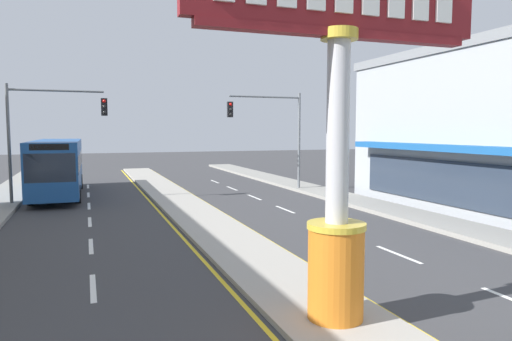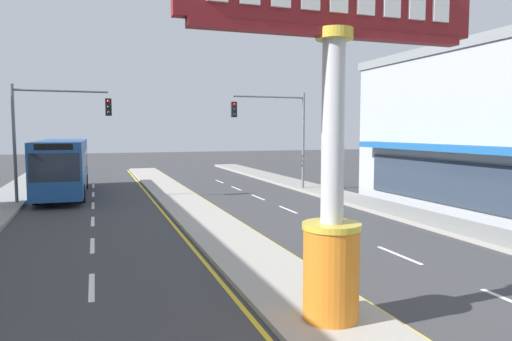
# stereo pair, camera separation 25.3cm
# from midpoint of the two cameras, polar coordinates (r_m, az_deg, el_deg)

# --- Properties ---
(median_strip) EXTENTS (2.40, 52.00, 0.14)m
(median_strip) POSITION_cam_midpoint_polar(r_m,az_deg,el_deg) (21.53, -6.87, -5.24)
(median_strip) COLOR #A39E93
(median_strip) RESTS_ON ground
(sidewalk_right) EXTENTS (2.30, 60.00, 0.18)m
(sidewalk_right) POSITION_cam_midpoint_polar(r_m,az_deg,el_deg) (23.33, 16.35, -4.56)
(sidewalk_right) COLOR gray
(sidewalk_right) RESTS_ON ground
(lane_markings) EXTENTS (9.14, 52.00, 0.01)m
(lane_markings) POSITION_cam_midpoint_polar(r_m,az_deg,el_deg) (20.25, -6.05, -6.07)
(lane_markings) COLOR silver
(lane_markings) RESTS_ON ground
(district_sign) EXTENTS (6.10, 1.16, 6.95)m
(district_sign) POSITION_cam_midpoint_polar(r_m,az_deg,el_deg) (9.11, 10.17, 4.38)
(district_sign) COLOR orange
(district_sign) RESTS_ON median_strip
(traffic_light_left_side) EXTENTS (4.86, 0.46, 6.20)m
(traffic_light_left_side) POSITION_cam_midpoint_polar(r_m,az_deg,el_deg) (26.49, -23.47, 5.37)
(traffic_light_left_side) COLOR slate
(traffic_light_left_side) RESTS_ON ground
(traffic_light_right_side) EXTENTS (4.86, 0.46, 6.20)m
(traffic_light_right_side) POSITION_cam_midpoint_polar(r_m,az_deg,el_deg) (29.09, 2.92, 5.70)
(traffic_light_right_side) COLOR slate
(traffic_light_right_side) RESTS_ON ground
(bus_far_right_lane) EXTENTS (2.64, 11.22, 3.26)m
(bus_far_right_lane) POSITION_cam_midpoint_polar(r_m,az_deg,el_deg) (29.96, -22.27, 0.76)
(bus_far_right_lane) COLOR #1E5199
(bus_far_right_lane) RESTS_ON ground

